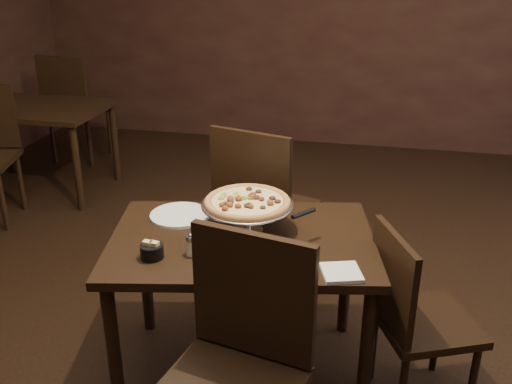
# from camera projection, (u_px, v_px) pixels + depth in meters

# --- Properties ---
(room) EXTENTS (6.04, 7.04, 2.84)m
(room) POSITION_uv_depth(u_px,v_px,m) (276.00, 70.00, 2.19)
(room) COLOR black
(room) RESTS_ON ground
(dining_table) EXTENTS (1.25, 0.95, 0.70)m
(dining_table) POSITION_uv_depth(u_px,v_px,m) (242.00, 256.00, 2.46)
(dining_table) COLOR black
(dining_table) RESTS_ON ground
(background_table) EXTENTS (1.13, 0.75, 0.70)m
(background_table) POSITION_uv_depth(u_px,v_px,m) (35.00, 117.00, 4.51)
(background_table) COLOR black
(background_table) RESTS_ON ground
(pizza_stand) EXTENTS (0.40, 0.40, 0.16)m
(pizza_stand) POSITION_uv_depth(u_px,v_px,m) (247.00, 202.00, 2.43)
(pizza_stand) COLOR silver
(pizza_stand) RESTS_ON dining_table
(parmesan_shaker) EXTENTS (0.06, 0.06, 0.10)m
(parmesan_shaker) POSITION_uv_depth(u_px,v_px,m) (192.00, 244.00, 2.27)
(parmesan_shaker) COLOR beige
(parmesan_shaker) RESTS_ON dining_table
(pepper_flake_shaker) EXTENTS (0.06, 0.06, 0.10)m
(pepper_flake_shaker) POSITION_uv_depth(u_px,v_px,m) (210.00, 236.00, 2.33)
(pepper_flake_shaker) COLOR maroon
(pepper_flake_shaker) RESTS_ON dining_table
(packet_caddy) EXTENTS (0.09, 0.09, 0.07)m
(packet_caddy) POSITION_uv_depth(u_px,v_px,m) (152.00, 251.00, 2.26)
(packet_caddy) COLOR black
(packet_caddy) RESTS_ON dining_table
(napkin_stack) EXTENTS (0.18, 0.18, 0.02)m
(napkin_stack) POSITION_uv_depth(u_px,v_px,m) (341.00, 273.00, 2.15)
(napkin_stack) COLOR silver
(napkin_stack) RESTS_ON dining_table
(plate_left) EXTENTS (0.27, 0.27, 0.01)m
(plate_left) POSITION_uv_depth(u_px,v_px,m) (180.00, 215.00, 2.62)
(plate_left) COLOR white
(plate_left) RESTS_ON dining_table
(plate_near) EXTENTS (0.26, 0.26, 0.01)m
(plate_near) POSITION_uv_depth(u_px,v_px,m) (280.00, 268.00, 2.18)
(plate_near) COLOR white
(plate_near) RESTS_ON dining_table
(serving_spatula) EXTENTS (0.17, 0.17, 0.02)m
(serving_spatula) POSITION_uv_depth(u_px,v_px,m) (304.00, 214.00, 2.34)
(serving_spatula) COLOR silver
(serving_spatula) RESTS_ON pizza_stand
(chair_far) EXTENTS (0.57, 0.57, 0.99)m
(chair_far) POSITION_uv_depth(u_px,v_px,m) (262.00, 204.00, 3.13)
(chair_far) COLOR black
(chair_far) RESTS_ON ground
(chair_near) EXTENTS (0.54, 0.54, 0.97)m
(chair_near) POSITION_uv_depth(u_px,v_px,m) (237.00, 365.00, 1.93)
(chair_near) COLOR black
(chair_near) RESTS_ON ground
(chair_side) EXTENTS (0.50, 0.50, 0.82)m
(chair_side) POSITION_uv_depth(u_px,v_px,m) (413.00, 314.00, 2.35)
(chair_side) COLOR black
(chair_side) RESTS_ON ground
(bg_chair_far) EXTENTS (0.48, 0.48, 0.99)m
(bg_chair_far) POSITION_uv_depth(u_px,v_px,m) (73.00, 104.00, 5.17)
(bg_chair_far) COLOR black
(bg_chair_far) RESTS_ON ground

